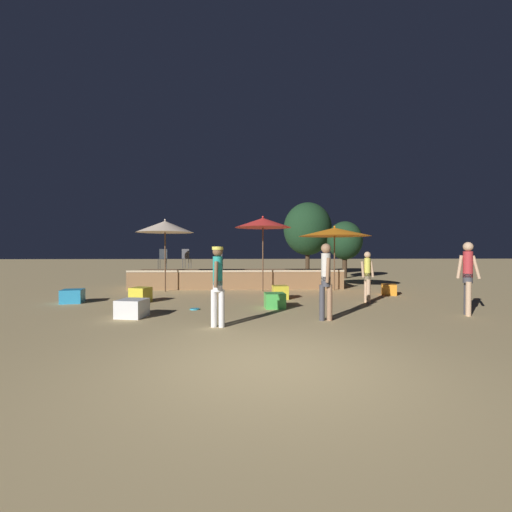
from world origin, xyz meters
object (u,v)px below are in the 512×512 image
object	(u,v)px
cube_seat_1	(275,301)
cube_seat_2	(141,295)
cube_seat_3	(389,290)
cube_seat_5	(280,292)
person_2	(326,278)
background_tree_0	(345,241)
patio_umbrella_0	(263,223)
patio_umbrella_1	(165,227)
cube_seat_4	(132,308)
frisbee_disc	(195,309)
bistro_chair_0	(163,257)
bistro_chair_2	(186,257)
bistro_chair_1	(218,257)
person_1	(367,276)
person_3	(218,281)
patio_umbrella_2	(334,232)
background_tree_1	(308,229)
person_0	(468,274)
cube_seat_0	(73,296)

from	to	relation	value
cube_seat_1	cube_seat_2	bearing A→B (deg)	163.35
cube_seat_3	cube_seat_5	size ratio (longest dim) A/B	1.22
cube_seat_5	person_2	distance (m)	3.76
cube_seat_5	background_tree_0	world-z (taller)	background_tree_0
patio_umbrella_0	person_2	distance (m)	6.20
patio_umbrella_1	cube_seat_4	world-z (taller)	patio_umbrella_1
frisbee_disc	bistro_chair_0	bearing A→B (deg)	110.47
bistro_chair_2	patio_umbrella_0	bearing A→B (deg)	157.46
cube_seat_2	bistro_chair_1	world-z (taller)	bistro_chair_1
patio_umbrella_0	frisbee_disc	xyz separation A→B (m)	(-2.18, -4.21, -2.76)
person_1	person_3	xyz separation A→B (m)	(-4.53, -3.29, 0.14)
patio_umbrella_0	patio_umbrella_1	bearing A→B (deg)	179.33
bistro_chair_0	bistro_chair_1	distance (m)	2.67
patio_umbrella_1	frisbee_disc	distance (m)	5.29
bistro_chair_2	patio_umbrella_2	bearing A→B (deg)	173.34
person_1	bistro_chair_1	size ratio (longest dim) A/B	1.81
person_3	frisbee_disc	world-z (taller)	person_3
cube_seat_1	patio_umbrella_1	bearing A→B (deg)	134.79
cube_seat_3	bistro_chair_2	bearing A→B (deg)	155.22
cube_seat_1	cube_seat_4	size ratio (longest dim) A/B	0.80
person_3	background_tree_1	size ratio (longest dim) A/B	0.36
bistro_chair_1	bistro_chair_2	xyz separation A→B (m)	(-1.61, 1.34, 0.00)
patio_umbrella_2	person_1	bearing A→B (deg)	-87.45
bistro_chair_0	bistro_chair_1	size ratio (longest dim) A/B	1.00
person_1	person_0	bearing A→B (deg)	-147.16
person_3	patio_umbrella_1	bearing A→B (deg)	-60.13
patio_umbrella_1	cube_seat_4	distance (m)	5.81
background_tree_1	person_2	bearing A→B (deg)	-99.37
cube_seat_3	background_tree_0	xyz separation A→B (m)	(0.64, 7.59, 2.03)
frisbee_disc	person_0	bearing A→B (deg)	-9.18
patio_umbrella_0	patio_umbrella_1	world-z (taller)	patio_umbrella_0
cube_seat_0	frisbee_disc	bearing A→B (deg)	-19.32
cube_seat_4	cube_seat_5	bearing A→B (deg)	36.68
cube_seat_3	bistro_chair_2	size ratio (longest dim) A/B	0.73
bistro_chair_0	background_tree_1	distance (m)	11.01
cube_seat_1	person_3	world-z (taller)	person_3
person_2	frisbee_disc	size ratio (longest dim) A/B	6.79
patio_umbrella_1	patio_umbrella_2	distance (m)	6.94
cube_seat_3	background_tree_1	world-z (taller)	background_tree_1
cube_seat_0	cube_seat_4	size ratio (longest dim) A/B	0.96
patio_umbrella_2	cube_seat_1	bearing A→B (deg)	-124.50
cube_seat_4	person_0	bearing A→B (deg)	-0.81
cube_seat_3	frisbee_disc	size ratio (longest dim) A/B	2.44
patio_umbrella_1	frisbee_disc	xyz separation A→B (m)	(1.76, -4.26, -2.60)
bistro_chair_2	frisbee_disc	world-z (taller)	bistro_chair_2
cube_seat_3	person_3	bearing A→B (deg)	-139.72
background_tree_0	patio_umbrella_1	bearing A→B (deg)	-146.00
cube_seat_2	cube_seat_4	distance (m)	2.53
bistro_chair_2	cube_seat_2	bearing A→B (deg)	95.48
frisbee_disc	patio_umbrella_1	bearing A→B (deg)	112.45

